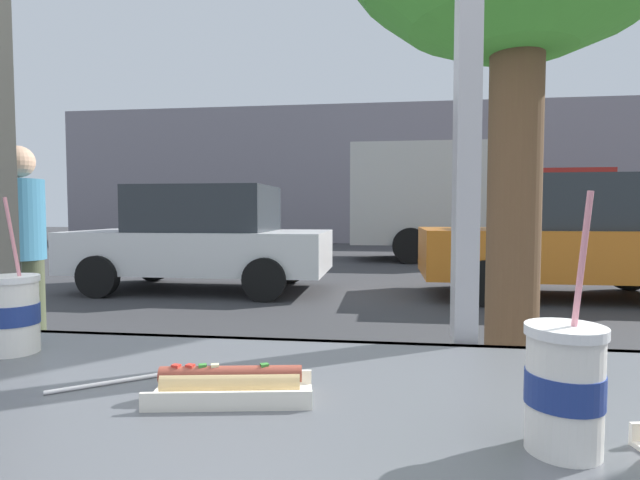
% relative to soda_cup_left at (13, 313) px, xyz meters
% --- Properties ---
extents(ground_plane, '(60.00, 60.00, 0.00)m').
position_rel_soda_cup_left_xyz_m(ground_plane, '(0.92, 8.15, -1.10)').
color(ground_plane, '#38383A').
extents(sidewalk_strip, '(16.00, 2.80, 0.13)m').
position_rel_soda_cup_left_xyz_m(sidewalk_strip, '(0.92, 1.75, -1.03)').
color(sidewalk_strip, gray).
rests_on(sidewalk_strip, ground).
extents(building_facade_far, '(28.00, 1.20, 5.64)m').
position_rel_soda_cup_left_xyz_m(building_facade_far, '(0.92, 20.04, 1.72)').
color(building_facade_far, gray).
rests_on(building_facade_far, ground).
extents(soda_cup_left, '(0.10, 0.10, 0.31)m').
position_rel_soda_cup_left_xyz_m(soda_cup_left, '(0.00, 0.00, 0.00)').
color(soda_cup_left, white).
rests_on(soda_cup_left, window_counter).
extents(soda_cup_right, '(0.09, 0.09, 0.31)m').
position_rel_soda_cup_left_xyz_m(soda_cup_right, '(0.96, -0.30, -0.00)').
color(soda_cup_right, white).
rests_on(soda_cup_right, window_counter).
extents(hotdog_tray_far, '(0.26, 0.14, 0.05)m').
position_rel_soda_cup_left_xyz_m(hotdog_tray_far, '(0.51, -0.18, -0.06)').
color(hotdog_tray_far, silver).
rests_on(hotdog_tray_far, window_counter).
extents(loose_straw, '(0.16, 0.12, 0.01)m').
position_rel_soda_cup_left_xyz_m(loose_straw, '(0.29, -0.15, -0.08)').
color(loose_straw, white).
rests_on(loose_straw, window_counter).
extents(parked_car_white, '(4.16, 2.03, 1.72)m').
position_rel_soda_cup_left_xyz_m(parked_car_white, '(-2.25, 7.03, -0.23)').
color(parked_car_white, silver).
rests_on(parked_car_white, ground).
extents(parked_car_orange, '(4.23, 1.97, 1.83)m').
position_rel_soda_cup_left_xyz_m(parked_car_orange, '(3.48, 7.03, -0.19)').
color(parked_car_orange, orange).
rests_on(parked_car_orange, ground).
extents(box_truck, '(6.31, 2.44, 3.05)m').
position_rel_soda_cup_left_xyz_m(box_truck, '(2.83, 12.83, 0.54)').
color(box_truck, beige).
rests_on(box_truck, ground).
extents(pedestrian, '(0.32, 0.32, 1.63)m').
position_rel_soda_cup_left_xyz_m(pedestrian, '(-1.78, 2.27, -0.04)').
color(pedestrian, '#414832').
rests_on(pedestrian, sidewalk_strip).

